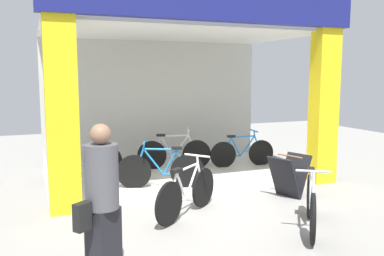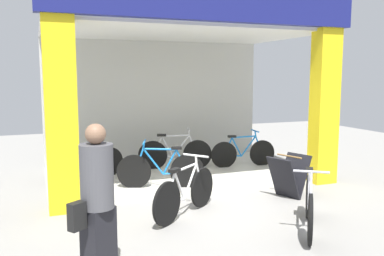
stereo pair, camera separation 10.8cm
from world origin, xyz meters
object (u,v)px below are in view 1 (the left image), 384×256
(bicycle_parked_0, at_px, (187,193))
(sandwich_board_sign, at_px, (289,176))
(bicycle_parked_1, at_px, (311,204))
(pedestrian_0, at_px, (102,203))
(bicycle_inside_3, at_px, (87,163))
(bicycle_inside_0, at_px, (242,152))
(bicycle_inside_1, at_px, (174,153))
(bicycle_inside_2, at_px, (161,170))

(bicycle_parked_0, distance_m, sandwich_board_sign, 2.10)
(bicycle_parked_1, height_order, pedestrian_0, pedestrian_0)
(bicycle_inside_3, xyz_separation_m, pedestrian_0, (-0.40, -4.49, 0.53))
(bicycle_inside_0, relative_size, bicycle_parked_1, 1.13)
(bicycle_inside_1, xyz_separation_m, sandwich_board_sign, (1.21, -2.86, 0.00))
(bicycle_inside_0, xyz_separation_m, bicycle_parked_1, (-1.03, -3.92, 0.02))
(bicycle_inside_1, distance_m, bicycle_parked_0, 3.25)
(bicycle_inside_2, bearing_deg, bicycle_parked_0, -93.11)
(bicycle_inside_0, distance_m, bicycle_parked_0, 3.70)
(sandwich_board_sign, bearing_deg, bicycle_parked_1, -113.81)
(bicycle_inside_3, height_order, pedestrian_0, pedestrian_0)
(bicycle_inside_2, xyz_separation_m, bicycle_inside_3, (-1.27, 1.18, -0.01))
(bicycle_parked_0, bearing_deg, bicycle_inside_0, 47.88)
(sandwich_board_sign, bearing_deg, bicycle_inside_3, 141.81)
(bicycle_inside_2, xyz_separation_m, sandwich_board_sign, (2.00, -1.39, 0.01))
(bicycle_inside_3, distance_m, bicycle_parked_1, 4.79)
(bicycle_inside_1, bearing_deg, bicycle_inside_0, -13.24)
(bicycle_inside_0, height_order, bicycle_parked_1, bicycle_parked_1)
(bicycle_inside_1, bearing_deg, pedestrian_0, -117.20)
(bicycle_inside_3, xyz_separation_m, bicycle_parked_0, (1.18, -2.83, 0.01))
(bicycle_parked_0, bearing_deg, bicycle_inside_2, 86.89)
(bicycle_inside_1, height_order, bicycle_parked_1, bicycle_inside_1)
(bicycle_inside_1, xyz_separation_m, bicycle_inside_3, (-2.05, -0.29, -0.02))
(bicycle_inside_2, relative_size, bicycle_parked_0, 1.19)
(bicycle_inside_0, height_order, sandwich_board_sign, bicycle_inside_0)
(bicycle_inside_0, relative_size, bicycle_inside_2, 0.99)
(pedestrian_0, bearing_deg, bicycle_inside_3, 84.85)
(bicycle_inside_0, xyz_separation_m, bicycle_parked_0, (-2.48, -2.75, 0.02))
(bicycle_inside_1, distance_m, bicycle_parked_1, 4.34)
(pedestrian_0, bearing_deg, bicycle_inside_1, 62.80)
(bicycle_parked_0, xyz_separation_m, pedestrian_0, (-1.58, -1.66, 0.52))
(bicycle_inside_2, height_order, bicycle_inside_3, bicycle_inside_2)
(bicycle_inside_1, xyz_separation_m, bicycle_inside_2, (-0.79, -1.48, -0.01))
(bicycle_inside_1, relative_size, sandwich_board_sign, 2.10)
(bicycle_inside_0, bearing_deg, sandwich_board_sign, -99.05)
(bicycle_inside_2, height_order, pedestrian_0, pedestrian_0)
(bicycle_inside_0, xyz_separation_m, bicycle_inside_3, (-3.66, 0.08, 0.01))
(bicycle_inside_0, bearing_deg, bicycle_parked_0, -132.12)
(bicycle_inside_1, relative_size, bicycle_parked_1, 1.19)
(bicycle_inside_2, xyz_separation_m, bicycle_parked_1, (1.36, -2.82, -0.00))
(bicycle_inside_2, distance_m, bicycle_inside_3, 1.73)
(bicycle_inside_1, xyz_separation_m, bicycle_parked_1, (0.58, -4.30, -0.01))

